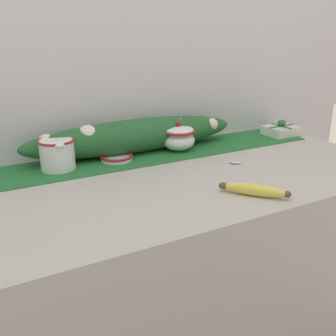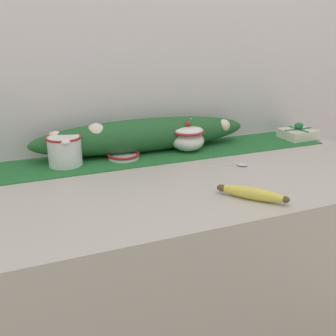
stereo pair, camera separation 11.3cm
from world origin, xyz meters
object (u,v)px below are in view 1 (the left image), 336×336
Objects in this scene: banana at (254,190)px; gift_box at (281,130)px; cream_pitcher at (57,153)px; small_dish at (116,157)px; sugar_bowl at (178,137)px; spoon at (233,162)px.

banana is 0.71m from gift_box.
small_dish is (0.21, -0.01, -0.04)m from cream_pitcher.
cream_pitcher is 1.07× the size of sugar_bowl.
sugar_bowl is at bearing -0.11° from cream_pitcher.
spoon is at bearing -153.54° from gift_box.
banana reaches higher than spoon.
gift_box is (0.52, -0.01, -0.03)m from sugar_bowl.
banana is at bearing -87.39° from spoon.
spoon is at bearing 64.90° from banana.
banana is at bearing -47.26° from cream_pitcher.
gift_box is at bearing -0.70° from small_dish.
sugar_bowl is 0.92× the size of gift_box.
sugar_bowl is 0.26m from small_dish.
sugar_bowl is 1.10× the size of small_dish.
gift_box is at bearing -0.92° from cream_pitcher.
banana is (0.24, -0.47, 0.00)m from small_dish.
cream_pitcher is 0.65m from banana.
cream_pitcher is 0.21m from small_dish.
cream_pitcher reaches higher than gift_box.
banana is at bearing -92.67° from sugar_bowl.
sugar_bowl is (0.46, -0.00, -0.00)m from cream_pitcher.
small_dish is 0.42m from spoon.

